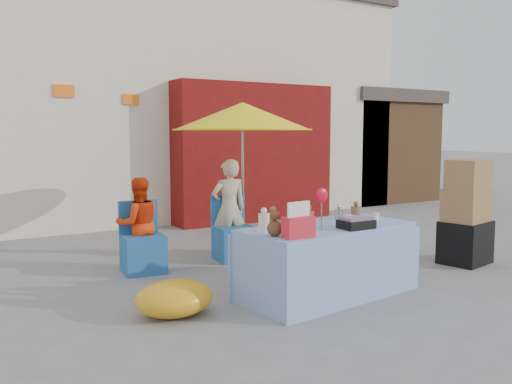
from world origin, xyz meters
TOP-DOWN VIEW (x-y plane):
  - ground at (0.00, 0.00)m, footprint 80.00×80.00m
  - backdrop at (0.52, 7.52)m, footprint 14.00×8.00m
  - market_table at (0.34, -0.37)m, footprint 1.99×1.11m
  - chair_left at (-0.97, 1.52)m, footprint 0.52×0.51m
  - chair_right at (0.28, 1.52)m, footprint 0.52×0.51m
  - vendor_orange at (-0.97, 1.65)m, footprint 0.59×0.48m
  - vendor_beige at (0.28, 1.65)m, footprint 0.51×0.36m
  - umbrella at (0.58, 1.80)m, footprint 1.90×1.90m
  - box_stack at (2.74, -0.20)m, footprint 0.69×0.61m
  - tarp_bundle at (-1.26, -0.16)m, footprint 0.88×0.78m

SIDE VIEW (x-z plane):
  - ground at x=0.00m, z-range 0.00..0.00m
  - tarp_bundle at x=-1.26m, z-range 0.00..0.33m
  - chair_left at x=-0.97m, z-range -0.17..0.68m
  - chair_right at x=0.28m, z-range -0.17..0.68m
  - market_table at x=0.34m, z-range -0.20..0.95m
  - vendor_orange at x=-0.97m, z-range 0.00..1.14m
  - box_stack at x=2.74m, z-range -0.05..1.29m
  - vendor_beige at x=0.28m, z-range 0.00..1.33m
  - umbrella at x=0.58m, z-range 0.85..2.94m
  - backdrop at x=0.52m, z-range -0.80..7.00m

